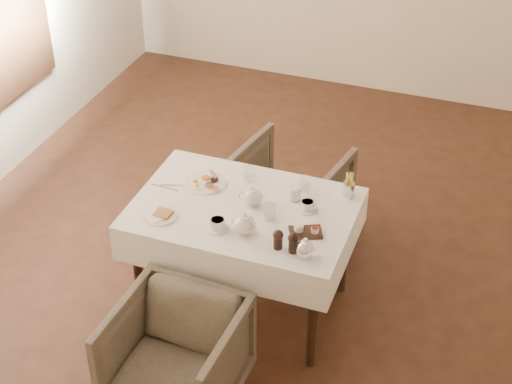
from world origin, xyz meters
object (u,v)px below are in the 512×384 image
object	(u,v)px
armchair_near	(176,357)
breakfast_plate	(205,182)
table	(244,223)
armchair_far	(288,195)
teapot_centre	(252,196)

from	to	relation	value
armchair_near	breakfast_plate	bearing A→B (deg)	105.80
table	breakfast_plate	world-z (taller)	breakfast_plate
table	armchair_far	xyz separation A→B (m)	(0.03, 0.78, -0.31)
armchair_near	armchair_far	world-z (taller)	armchair_far
table	armchair_near	size ratio (longest dim) A/B	1.89
table	breakfast_plate	bearing A→B (deg)	153.51
teapot_centre	table	bearing A→B (deg)	-149.68
breakfast_plate	armchair_near	bearing A→B (deg)	-97.17
teapot_centre	armchair_far	bearing A→B (deg)	73.32
armchair_far	teapot_centre	bearing A→B (deg)	101.56
armchair_near	teapot_centre	distance (m)	1.01
breakfast_plate	teapot_centre	bearing A→B (deg)	-37.46
breakfast_plate	teapot_centre	world-z (taller)	teapot_centre
table	armchair_near	bearing A→B (deg)	-95.43
armchair_near	armchair_far	bearing A→B (deg)	89.03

